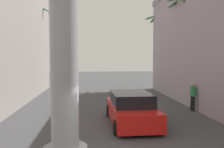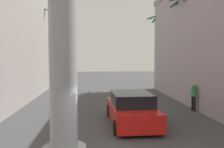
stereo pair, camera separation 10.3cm
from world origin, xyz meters
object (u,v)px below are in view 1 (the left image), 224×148
(car_lead, at_px, (131,109))
(palm_tree_far_left, at_px, (35,40))
(palm_tree_far_right, at_px, (158,40))
(street_lamp, at_px, (221,28))
(palm_tree_mid_right, at_px, (185,37))
(pedestrian_mid_right, at_px, (193,94))

(car_lead, relative_size, palm_tree_far_left, 0.58)
(palm_tree_far_right, bearing_deg, street_lamp, -92.63)
(car_lead, xyz_separation_m, palm_tree_far_right, (5.08, 13.92, 4.43))
(car_lead, bearing_deg, palm_tree_mid_right, 50.14)
(car_lead, height_order, palm_tree_far_left, palm_tree_far_left)
(street_lamp, bearing_deg, palm_tree_mid_right, 84.87)
(palm_tree_mid_right, xyz_separation_m, pedestrian_mid_right, (-0.74, -3.31, -3.79))
(street_lamp, height_order, car_lead, street_lamp)
(car_lead, distance_m, palm_tree_far_right, 15.46)
(car_lead, xyz_separation_m, palm_tree_far_left, (-7.34, 12.66, 4.19))
(palm_tree_mid_right, bearing_deg, pedestrian_mid_right, -102.53)
(street_lamp, relative_size, palm_tree_mid_right, 1.00)
(pedestrian_mid_right, bearing_deg, street_lamp, -86.24)
(car_lead, distance_m, pedestrian_mid_right, 5.02)
(car_lead, height_order, palm_tree_far_right, palm_tree_far_right)
(street_lamp, relative_size, palm_tree_far_right, 1.00)
(street_lamp, bearing_deg, pedestrian_mid_right, 93.76)
(palm_tree_far_left, distance_m, pedestrian_mid_right, 15.80)
(palm_tree_far_right, height_order, pedestrian_mid_right, palm_tree_far_right)
(street_lamp, relative_size, car_lead, 1.62)
(palm_tree_far_left, xyz_separation_m, palm_tree_mid_right, (12.33, -6.69, -0.12))
(car_lead, distance_m, palm_tree_far_left, 15.22)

